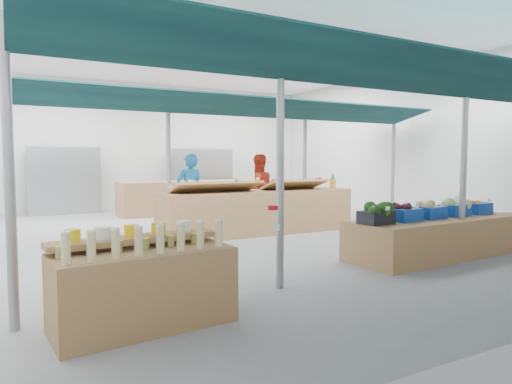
% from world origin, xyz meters
% --- Properties ---
extents(floor, '(13.00, 13.00, 0.00)m').
position_xyz_m(floor, '(0.00, 0.00, 0.00)').
color(floor, gray).
rests_on(floor, ground).
extents(hall, '(13.00, 13.00, 13.00)m').
position_xyz_m(hall, '(0.00, 1.44, 2.65)').
color(hall, silver).
rests_on(hall, ground).
extents(pole_grid, '(10.00, 4.60, 3.00)m').
position_xyz_m(pole_grid, '(0.75, -1.75, 1.81)').
color(pole_grid, gray).
rests_on(pole_grid, floor).
extents(awnings, '(9.50, 7.08, 0.30)m').
position_xyz_m(awnings, '(0.75, -1.75, 2.78)').
color(awnings, black).
rests_on(awnings, pole_grid).
extents(back_shelving_left, '(2.00, 0.50, 2.00)m').
position_xyz_m(back_shelving_left, '(-2.50, 6.00, 1.00)').
color(back_shelving_left, '#B23F33').
rests_on(back_shelving_left, floor).
extents(back_shelving_right, '(2.00, 0.50, 2.00)m').
position_xyz_m(back_shelving_right, '(2.00, 6.00, 1.00)').
color(back_shelving_right, '#B23F33').
rests_on(back_shelving_right, floor).
extents(bottle_shelf, '(1.76, 1.18, 1.04)m').
position_xyz_m(bottle_shelf, '(-2.88, -4.47, 0.42)').
color(bottle_shelf, '#92603F').
rests_on(bottle_shelf, floor).
extents(veg_counter, '(3.43, 1.29, 0.66)m').
position_xyz_m(veg_counter, '(2.38, -3.61, 0.33)').
color(veg_counter, '#92603F').
rests_on(veg_counter, floor).
extents(fruit_counter, '(4.46, 1.09, 0.95)m').
position_xyz_m(fruit_counter, '(0.89, -0.02, 0.48)').
color(fruit_counter, '#92603F').
rests_on(fruit_counter, floor).
extents(far_counter, '(5.53, 1.11, 0.99)m').
position_xyz_m(far_counter, '(1.53, 4.39, 0.50)').
color(far_counter, '#92603F').
rests_on(far_counter, floor).
extents(crate_stack, '(0.58, 0.45, 0.64)m').
position_xyz_m(crate_stack, '(4.07, -3.70, 0.32)').
color(crate_stack, navy).
rests_on(crate_stack, floor).
extents(vendor_left, '(0.65, 0.43, 1.78)m').
position_xyz_m(vendor_left, '(-0.31, 1.08, 0.89)').
color(vendor_left, '#1968A4').
rests_on(vendor_left, floor).
extents(vendor_right, '(0.87, 0.68, 1.78)m').
position_xyz_m(vendor_right, '(1.49, 1.08, 0.89)').
color(vendor_right, '#AC2915').
rests_on(vendor_right, floor).
extents(crate_broccoli, '(0.53, 0.43, 0.35)m').
position_xyz_m(crate_broccoli, '(0.93, -3.68, 0.81)').
color(crate_broccoli, black).
rests_on(crate_broccoli, veg_counter).
extents(crate_beets, '(0.53, 0.43, 0.29)m').
position_xyz_m(crate_beets, '(1.58, -3.65, 0.79)').
color(crate_beets, navy).
rests_on(crate_beets, veg_counter).
extents(crate_celeriac, '(0.53, 0.43, 0.31)m').
position_xyz_m(crate_celeriac, '(2.19, -3.62, 0.80)').
color(crate_celeriac, navy).
rests_on(crate_celeriac, veg_counter).
extents(crate_cabbage, '(0.53, 0.43, 0.35)m').
position_xyz_m(crate_cabbage, '(2.85, -3.58, 0.81)').
color(crate_cabbage, navy).
rests_on(crate_cabbage, veg_counter).
extents(crate_carrots, '(0.53, 0.43, 0.29)m').
position_xyz_m(crate_carrots, '(3.50, -3.55, 0.77)').
color(crate_carrots, navy).
rests_on(crate_carrots, veg_counter).
extents(sparrow, '(0.12, 0.09, 0.11)m').
position_xyz_m(sparrow, '(0.78, -3.80, 0.90)').
color(sparrow, brown).
rests_on(sparrow, crate_broccoli).
extents(pole_ribbon, '(0.12, 0.12, 0.28)m').
position_xyz_m(pole_ribbon, '(-1.41, -4.52, 1.08)').
color(pole_ribbon, '#B10B16').
rests_on(pole_ribbon, pole_grid).
extents(apple_heap_yellow, '(1.91, 0.73, 0.27)m').
position_xyz_m(apple_heap_yellow, '(-0.17, -0.13, 1.12)').
color(apple_heap_yellow, '#997247').
rests_on(apple_heap_yellow, fruit_counter).
extents(apple_heap_red, '(1.51, 0.72, 0.27)m').
position_xyz_m(apple_heap_red, '(1.79, -0.12, 1.12)').
color(apple_heap_red, '#997247').
rests_on(apple_heap_red, fruit_counter).
extents(pineapple, '(0.14, 0.14, 0.39)m').
position_xyz_m(pineapple, '(2.91, -0.11, 1.14)').
color(pineapple, '#8C6019').
rests_on(pineapple, fruit_counter).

